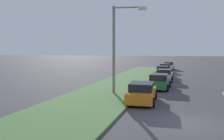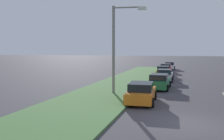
{
  "view_description": "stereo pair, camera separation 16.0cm",
  "coord_description": "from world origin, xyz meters",
  "px_view_note": "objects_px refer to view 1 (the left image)",
  "views": [
    {
      "loc": [
        -12.65,
        0.58,
        3.79
      ],
      "look_at": [
        10.19,
        7.17,
        1.82
      ],
      "focal_mm": 38.67,
      "sensor_mm": 36.0,
      "label": 1
    },
    {
      "loc": [
        -12.6,
        0.43,
        3.79
      ],
      "look_at": [
        10.19,
        7.17,
        1.82
      ],
      "focal_mm": 38.67,
      "sensor_mm": 36.0,
      "label": 2
    }
  ],
  "objects_px": {
    "parked_car_white": "(169,66)",
    "streetlight": "(118,43)",
    "parked_car_orange": "(142,93)",
    "parked_car_green": "(159,82)",
    "parked_car_silver": "(164,75)",
    "parked_car_yellow": "(163,71)",
    "parked_car_red": "(165,68)"
  },
  "relations": [
    {
      "from": "parked_car_orange",
      "to": "parked_car_red",
      "type": "xyz_separation_m",
      "value": [
        24.84,
        -0.01,
        0.0
      ]
    },
    {
      "from": "parked_car_orange",
      "to": "parked_car_silver",
      "type": "xyz_separation_m",
      "value": [
        12.77,
        -0.72,
        0.0
      ]
    },
    {
      "from": "parked_car_green",
      "to": "streetlight",
      "type": "xyz_separation_m",
      "value": [
        -3.8,
        3.18,
        3.67
      ]
    },
    {
      "from": "parked_car_white",
      "to": "parked_car_silver",
      "type": "bearing_deg",
      "value": -179.93
    },
    {
      "from": "parked_car_green",
      "to": "parked_car_white",
      "type": "relative_size",
      "value": 1.0
    },
    {
      "from": "parked_car_silver",
      "to": "parked_car_red",
      "type": "height_order",
      "value": "same"
    },
    {
      "from": "parked_car_green",
      "to": "parked_car_red",
      "type": "xyz_separation_m",
      "value": [
        18.22,
        0.64,
        0.0
      ]
    },
    {
      "from": "parked_car_white",
      "to": "parked_car_yellow",
      "type": "bearing_deg",
      "value": 177.65
    },
    {
      "from": "parked_car_red",
      "to": "parked_car_white",
      "type": "height_order",
      "value": "same"
    },
    {
      "from": "streetlight",
      "to": "parked_car_yellow",
      "type": "bearing_deg",
      "value": -9.25
    },
    {
      "from": "parked_car_green",
      "to": "parked_car_white",
      "type": "bearing_deg",
      "value": 2.18
    },
    {
      "from": "parked_car_silver",
      "to": "parked_car_white",
      "type": "xyz_separation_m",
      "value": [
        18.51,
        0.38,
        0.0
      ]
    },
    {
      "from": "parked_car_orange",
      "to": "parked_car_green",
      "type": "distance_m",
      "value": 6.65
    },
    {
      "from": "parked_car_orange",
      "to": "parked_car_silver",
      "type": "distance_m",
      "value": 12.79
    },
    {
      "from": "parked_car_green",
      "to": "parked_car_red",
      "type": "height_order",
      "value": "same"
    },
    {
      "from": "parked_car_orange",
      "to": "streetlight",
      "type": "relative_size",
      "value": 0.58
    },
    {
      "from": "parked_car_green",
      "to": "parked_car_red",
      "type": "relative_size",
      "value": 1.0
    },
    {
      "from": "parked_car_silver",
      "to": "parked_car_white",
      "type": "relative_size",
      "value": 0.99
    },
    {
      "from": "parked_car_white",
      "to": "parked_car_green",
      "type": "bearing_deg",
      "value": 179.62
    },
    {
      "from": "streetlight",
      "to": "parked_car_green",
      "type": "bearing_deg",
      "value": -39.97
    },
    {
      "from": "parked_car_orange",
      "to": "streetlight",
      "type": "xyz_separation_m",
      "value": [
        2.82,
        2.53,
        3.67
      ]
    },
    {
      "from": "parked_car_green",
      "to": "parked_car_yellow",
      "type": "distance_m",
      "value": 12.17
    },
    {
      "from": "parked_car_yellow",
      "to": "parked_car_orange",
      "type": "bearing_deg",
      "value": 177.65
    },
    {
      "from": "parked_car_yellow",
      "to": "parked_car_red",
      "type": "distance_m",
      "value": 6.07
    },
    {
      "from": "parked_car_green",
      "to": "parked_car_yellow",
      "type": "xyz_separation_m",
      "value": [
        12.16,
        0.58,
        0.0
      ]
    },
    {
      "from": "parked_car_silver",
      "to": "parked_car_yellow",
      "type": "bearing_deg",
      "value": 6.47
    },
    {
      "from": "parked_car_green",
      "to": "parked_car_white",
      "type": "xyz_separation_m",
      "value": [
        24.66,
        0.31,
        0.0
      ]
    },
    {
      "from": "parked_car_white",
      "to": "streetlight",
      "type": "height_order",
      "value": "streetlight"
    },
    {
      "from": "parked_car_yellow",
      "to": "parked_car_white",
      "type": "relative_size",
      "value": 1.01
    },
    {
      "from": "parked_car_white",
      "to": "streetlight",
      "type": "distance_m",
      "value": 28.84
    },
    {
      "from": "parked_car_green",
      "to": "parked_car_silver",
      "type": "height_order",
      "value": "same"
    },
    {
      "from": "streetlight",
      "to": "parked_car_red",
      "type": "bearing_deg",
      "value": -6.58
    }
  ]
}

